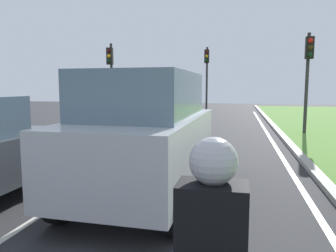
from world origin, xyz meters
name	(u,v)px	position (x,y,z in m)	size (l,w,h in m)	color
ground_plane	(171,144)	(0.00, 14.00, 0.00)	(60.00, 60.00, 0.00)	#2D2D30
lane_line_center	(152,143)	(-0.70, 14.00, 0.00)	(0.12, 32.00, 0.01)	silver
lane_line_right_edge	(276,148)	(3.60, 14.00, 0.00)	(0.12, 32.00, 0.01)	silver
curb_right	(292,147)	(4.10, 14.00, 0.06)	(0.24, 48.00, 0.12)	#9E9B93
car_suv_ahead	(146,134)	(0.68, 8.51, 1.17)	(2.06, 4.55, 2.28)	#B7BABF
rider_person	(212,230)	(2.19, 4.66, 1.19)	(0.50, 0.40, 1.16)	black
traffic_light_near_right	(308,65)	(5.13, 17.38, 2.92)	(0.32, 0.50, 4.26)	#2D2D2D
traffic_light_overhead_left	(111,70)	(-4.58, 19.68, 2.98)	(0.32, 0.50, 4.39)	#2D2D2D
traffic_light_far_median	(207,69)	(0.14, 25.32, 3.24)	(0.32, 0.50, 4.75)	#2D2D2D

